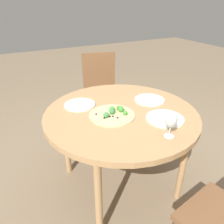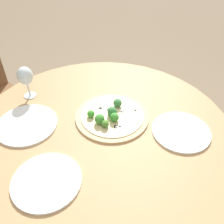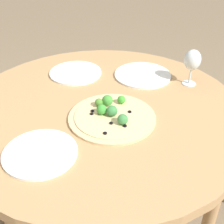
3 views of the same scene
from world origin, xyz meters
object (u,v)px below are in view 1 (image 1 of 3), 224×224
at_px(chair_2, 101,93).
at_px(plate_side, 165,118).
at_px(pizza, 113,114).
at_px(wine_glass, 171,120).
at_px(plate_far, 80,105).
at_px(plate_near, 150,100).

xyz_separation_m(chair_2, plate_side, (-0.02, -1.14, 0.24)).
relative_size(pizza, wine_glass, 2.03).
bearing_deg(wine_glass, plate_side, 57.08).
xyz_separation_m(pizza, plate_far, (-0.15, 0.27, -0.01)).
bearing_deg(plate_near, chair_2, 95.17).
bearing_deg(chair_2, wine_glass, -80.90).
relative_size(pizza, plate_side, 1.25).
height_order(chair_2, plate_side, chair_2).
relative_size(plate_near, plate_side, 0.93).
distance_m(plate_far, plate_side, 0.68).
bearing_deg(plate_near, wine_glass, -113.02).
xyz_separation_m(chair_2, wine_glass, (-0.14, -1.32, 0.35)).
distance_m(chair_2, plate_near, 0.87).
bearing_deg(pizza, plate_side, -35.15).
relative_size(chair_2, plate_side, 3.54).
bearing_deg(plate_near, plate_side, -106.33).
xyz_separation_m(chair_2, plate_far, (-0.48, -0.65, 0.24)).
bearing_deg(plate_near, pizza, -166.78).
bearing_deg(plate_far, chair_2, 53.52).
xyz_separation_m(chair_2, plate_near, (0.08, -0.83, 0.24)).
xyz_separation_m(pizza, plate_side, (0.31, -0.22, -0.01)).
relative_size(wine_glass, plate_near, 0.66).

